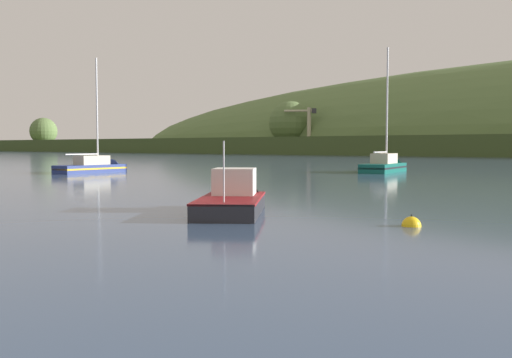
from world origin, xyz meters
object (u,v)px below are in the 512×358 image
(dockside_crane, at_px, (308,132))
(fishing_boat_moored, at_px, (233,203))
(sailboat_far_left, at_px, (98,169))
(sailboat_midwater_white, at_px, (386,168))
(mooring_buoy_midchannel, at_px, (411,226))

(dockside_crane, bearing_deg, fishing_boat_moored, 91.15)
(sailboat_far_left, bearing_deg, sailboat_midwater_white, -52.07)
(mooring_buoy_midchannel, bearing_deg, fishing_boat_moored, 179.80)
(dockside_crane, bearing_deg, sailboat_midwater_white, 95.77)
(dockside_crane, relative_size, sailboat_midwater_white, 1.10)
(fishing_boat_moored, height_order, mooring_buoy_midchannel, fishing_boat_moored)
(dockside_crane, bearing_deg, mooring_buoy_midchannel, 93.38)
(sailboat_midwater_white, relative_size, fishing_boat_moored, 2.14)
(fishing_boat_moored, bearing_deg, sailboat_midwater_white, -17.62)
(sailboat_far_left, relative_size, fishing_boat_moored, 1.93)
(sailboat_far_left, height_order, mooring_buoy_midchannel, sailboat_far_left)
(sailboat_far_left, bearing_deg, dockside_crane, 20.91)
(sailboat_far_left, relative_size, mooring_buoy_midchannel, 16.99)
(fishing_boat_moored, relative_size, mooring_buoy_midchannel, 8.79)
(dockside_crane, xyz_separation_m, fishing_boat_moored, (80.92, -154.11, -7.07))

